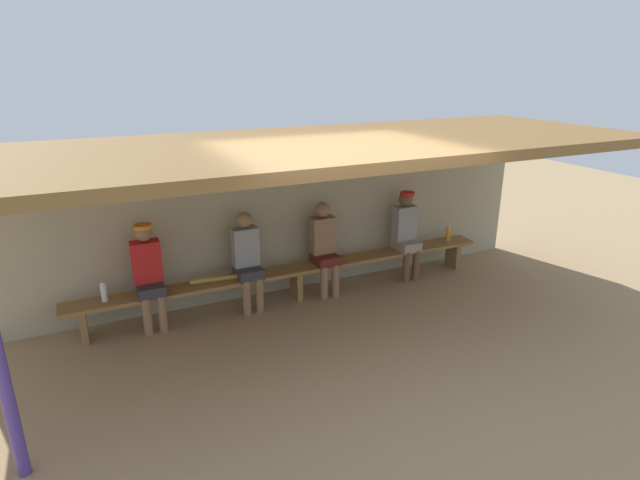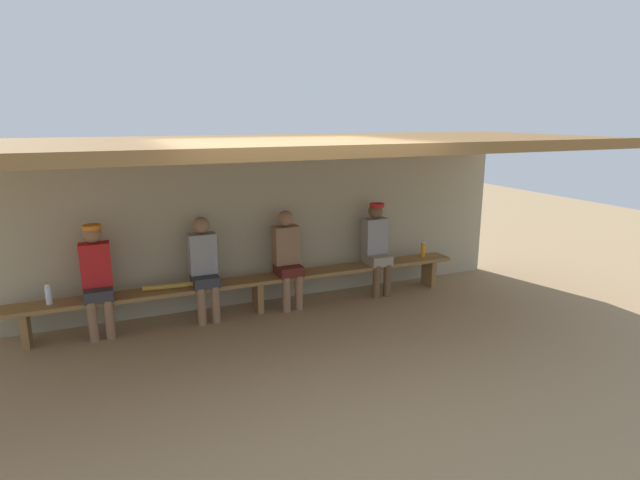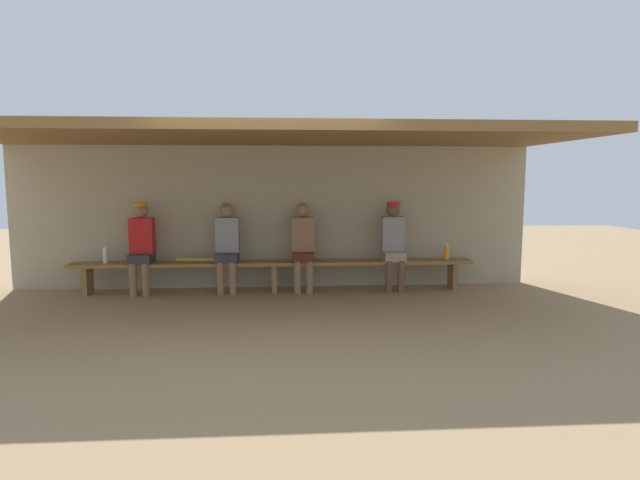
{
  "view_description": "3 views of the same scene",
  "coord_description": "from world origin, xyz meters",
  "px_view_note": "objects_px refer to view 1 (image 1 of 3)",
  "views": [
    {
      "loc": [
        -2.53,
        -4.59,
        3.17
      ],
      "look_at": [
        0.28,
        1.36,
        0.89
      ],
      "focal_mm": 28.96,
      "sensor_mm": 36.0,
      "label": 1
    },
    {
      "loc": [
        -1.81,
        -4.79,
        2.57
      ],
      "look_at": [
        0.74,
        1.15,
        1.0
      ],
      "focal_mm": 28.83,
      "sensor_mm": 36.0,
      "label": 2
    },
    {
      "loc": [
        0.17,
        -6.17,
        1.69
      ],
      "look_at": [
        0.68,
        1.4,
        0.8
      ],
      "focal_mm": 29.06,
      "sensor_mm": 36.0,
      "label": 3
    }
  ],
  "objects_px": {
    "bench": "(296,273)",
    "baseball_bat": "(222,278)",
    "player_leftmost": "(247,257)",
    "player_with_sunglasses": "(148,272)",
    "player_near_post": "(324,245)",
    "water_bottle_clear": "(104,292)",
    "player_shirtless_tan": "(406,231)",
    "water_bottle_blue": "(448,233)"
  },
  "relations": [
    {
      "from": "bench",
      "to": "baseball_bat",
      "type": "relative_size",
      "value": 7.28
    },
    {
      "from": "player_leftmost",
      "to": "player_with_sunglasses",
      "type": "bearing_deg",
      "value": 179.98
    },
    {
      "from": "bench",
      "to": "player_with_sunglasses",
      "type": "distance_m",
      "value": 1.98
    },
    {
      "from": "player_near_post",
      "to": "player_with_sunglasses",
      "type": "height_order",
      "value": "player_with_sunglasses"
    },
    {
      "from": "baseball_bat",
      "to": "player_with_sunglasses",
      "type": "bearing_deg",
      "value": -174.44
    },
    {
      "from": "water_bottle_clear",
      "to": "baseball_bat",
      "type": "height_order",
      "value": "water_bottle_clear"
    },
    {
      "from": "water_bottle_clear",
      "to": "player_shirtless_tan",
      "type": "bearing_deg",
      "value": -0.1
    },
    {
      "from": "player_shirtless_tan",
      "to": "water_bottle_clear",
      "type": "height_order",
      "value": "player_shirtless_tan"
    },
    {
      "from": "player_leftmost",
      "to": "water_bottle_clear",
      "type": "relative_size",
      "value": 5.63
    },
    {
      "from": "player_near_post",
      "to": "baseball_bat",
      "type": "relative_size",
      "value": 1.62
    },
    {
      "from": "player_leftmost",
      "to": "water_bottle_blue",
      "type": "height_order",
      "value": "player_leftmost"
    },
    {
      "from": "player_leftmost",
      "to": "water_bottle_blue",
      "type": "relative_size",
      "value": 5.58
    },
    {
      "from": "player_with_sunglasses",
      "to": "bench",
      "type": "bearing_deg",
      "value": -0.1
    },
    {
      "from": "bench",
      "to": "player_shirtless_tan",
      "type": "bearing_deg",
      "value": 0.11
    },
    {
      "from": "player_near_post",
      "to": "player_shirtless_tan",
      "type": "distance_m",
      "value": 1.38
    },
    {
      "from": "player_with_sunglasses",
      "to": "baseball_bat",
      "type": "height_order",
      "value": "player_with_sunglasses"
    },
    {
      "from": "player_leftmost",
      "to": "player_near_post",
      "type": "height_order",
      "value": "same"
    },
    {
      "from": "player_with_sunglasses",
      "to": "baseball_bat",
      "type": "relative_size",
      "value": 1.63
    },
    {
      "from": "player_leftmost",
      "to": "player_with_sunglasses",
      "type": "distance_m",
      "value": 1.25
    },
    {
      "from": "bench",
      "to": "player_with_sunglasses",
      "type": "height_order",
      "value": "player_with_sunglasses"
    },
    {
      "from": "player_leftmost",
      "to": "player_shirtless_tan",
      "type": "height_order",
      "value": "player_shirtless_tan"
    },
    {
      "from": "player_near_post",
      "to": "player_shirtless_tan",
      "type": "height_order",
      "value": "player_shirtless_tan"
    },
    {
      "from": "player_with_sunglasses",
      "to": "player_shirtless_tan",
      "type": "bearing_deg",
      "value": 0.0
    },
    {
      "from": "player_near_post",
      "to": "water_bottle_clear",
      "type": "bearing_deg",
      "value": 179.85
    },
    {
      "from": "baseball_bat",
      "to": "player_leftmost",
      "type": "bearing_deg",
      "value": 6.29
    },
    {
      "from": "water_bottle_blue",
      "to": "player_near_post",
      "type": "bearing_deg",
      "value": -178.93
    },
    {
      "from": "water_bottle_clear",
      "to": "water_bottle_blue",
      "type": "bearing_deg",
      "value": 0.37
    },
    {
      "from": "player_near_post",
      "to": "water_bottle_clear",
      "type": "relative_size",
      "value": 5.63
    },
    {
      "from": "player_shirtless_tan",
      "to": "player_with_sunglasses",
      "type": "xyz_separation_m",
      "value": [
        -3.76,
        0.0,
        0.0
      ]
    },
    {
      "from": "player_near_post",
      "to": "water_bottle_blue",
      "type": "height_order",
      "value": "player_near_post"
    },
    {
      "from": "player_shirtless_tan",
      "to": "baseball_bat",
      "type": "xyz_separation_m",
      "value": [
        -2.86,
        -0.0,
        -0.25
      ]
    },
    {
      "from": "bench",
      "to": "player_with_sunglasses",
      "type": "relative_size",
      "value": 4.46
    },
    {
      "from": "player_shirtless_tan",
      "to": "player_with_sunglasses",
      "type": "relative_size",
      "value": 1.0
    },
    {
      "from": "player_shirtless_tan",
      "to": "water_bottle_clear",
      "type": "xyz_separation_m",
      "value": [
        -4.29,
        0.01,
        -0.17
      ]
    },
    {
      "from": "bench",
      "to": "player_shirtless_tan",
      "type": "distance_m",
      "value": 1.85
    },
    {
      "from": "bench",
      "to": "water_bottle_blue",
      "type": "height_order",
      "value": "water_bottle_blue"
    },
    {
      "from": "player_near_post",
      "to": "water_bottle_blue",
      "type": "bearing_deg",
      "value": 1.07
    },
    {
      "from": "water_bottle_blue",
      "to": "baseball_bat",
      "type": "relative_size",
      "value": 0.29
    },
    {
      "from": "bench",
      "to": "player_leftmost",
      "type": "bearing_deg",
      "value": 179.75
    },
    {
      "from": "water_bottle_blue",
      "to": "player_leftmost",
      "type": "bearing_deg",
      "value": -179.29
    },
    {
      "from": "player_leftmost",
      "to": "baseball_bat",
      "type": "relative_size",
      "value": 1.62
    },
    {
      "from": "bench",
      "to": "baseball_bat",
      "type": "distance_m",
      "value": 1.05
    }
  ]
}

